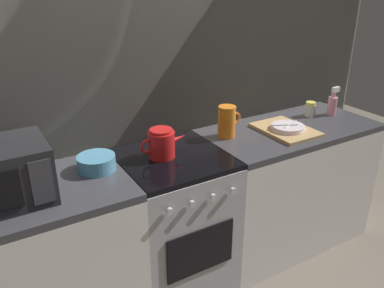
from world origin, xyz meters
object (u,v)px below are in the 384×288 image
at_px(pitcher, 227,122).
at_px(spice_jar, 310,109).
at_px(stove_unit, 174,223).
at_px(kettle, 162,143).
at_px(mixing_bowl, 96,163).
at_px(dish_pile, 286,129).
at_px(spray_bottle, 332,104).

distance_m(pitcher, spice_jar, 0.74).
height_order(pitcher, spice_jar, pitcher).
height_order(stove_unit, pitcher, pitcher).
height_order(kettle, spice_jar, kettle).
relative_size(mixing_bowl, spice_jar, 1.90).
xyz_separation_m(kettle, dish_pile, (0.87, -0.07, -0.06)).
relative_size(spice_jar, spray_bottle, 0.52).
xyz_separation_m(kettle, spray_bottle, (1.38, 0.01, -0.00)).
height_order(dish_pile, spice_jar, spice_jar).
distance_m(kettle, spray_bottle, 1.38).
xyz_separation_m(stove_unit, spice_jar, (1.17, 0.10, 0.50)).
xyz_separation_m(kettle, pitcher, (0.49, 0.06, 0.02)).
height_order(stove_unit, spice_jar, spice_jar).
xyz_separation_m(dish_pile, spice_jar, (0.36, 0.14, 0.03)).
xyz_separation_m(pitcher, spray_bottle, (0.90, -0.05, -0.02)).
distance_m(pitcher, dish_pile, 0.41).
relative_size(stove_unit, kettle, 3.16).
height_order(stove_unit, dish_pile, dish_pile).
height_order(spice_jar, spray_bottle, spray_bottle).
bearing_deg(mixing_bowl, dish_pile, -4.93).
xyz_separation_m(mixing_bowl, dish_pile, (1.24, -0.11, -0.02)).
relative_size(pitcher, dish_pile, 0.50).
bearing_deg(mixing_bowl, spice_jar, 1.23).
relative_size(kettle, spray_bottle, 1.40).
xyz_separation_m(stove_unit, dish_pile, (0.82, -0.04, 0.47)).
bearing_deg(mixing_bowl, kettle, -5.10).
distance_m(stove_unit, kettle, 0.54).
bearing_deg(dish_pile, kettle, 175.15).
bearing_deg(spice_jar, pitcher, -179.30).
distance_m(stove_unit, spice_jar, 1.28).
distance_m(dish_pile, spice_jar, 0.39).
xyz_separation_m(kettle, mixing_bowl, (-0.37, 0.03, -0.04)).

